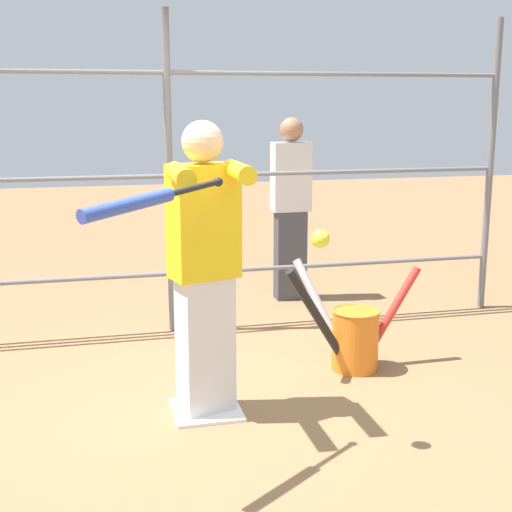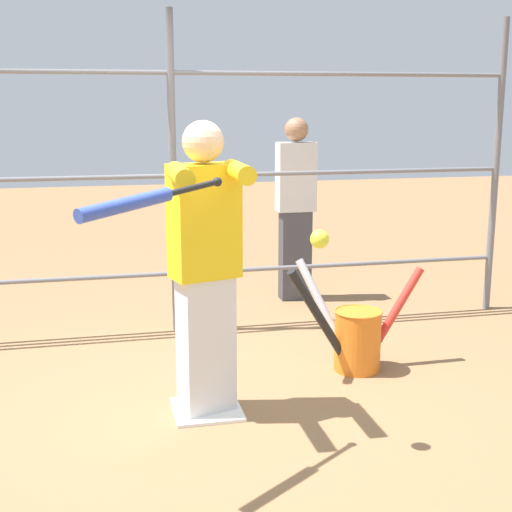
{
  "view_description": "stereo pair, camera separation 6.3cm",
  "coord_description": "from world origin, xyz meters",
  "px_view_note": "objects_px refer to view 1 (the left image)",
  "views": [
    {
      "loc": [
        0.65,
        3.92,
        1.82
      ],
      "look_at": [
        -0.25,
        0.24,
        0.99
      ],
      "focal_mm": 50.0,
      "sensor_mm": 36.0,
      "label": 1
    },
    {
      "loc": [
        0.59,
        3.94,
        1.82
      ],
      "look_at": [
        -0.25,
        0.24,
        0.99
      ],
      "focal_mm": 50.0,
      "sensor_mm": 36.0,
      "label": 2
    }
  ],
  "objects_px": {
    "batter": "(205,261)",
    "bystander_behind_fence": "(291,206)",
    "softball_in_flight": "(320,239)",
    "baseball_bat_swinging": "(141,202)",
    "bat_bucket": "(353,335)"
  },
  "relations": [
    {
      "from": "softball_in_flight",
      "to": "bystander_behind_fence",
      "type": "relative_size",
      "value": 0.06
    },
    {
      "from": "softball_in_flight",
      "to": "bystander_behind_fence",
      "type": "xyz_separation_m",
      "value": [
        -0.7,
        -2.88,
        -0.27
      ]
    },
    {
      "from": "softball_in_flight",
      "to": "bat_bucket",
      "type": "xyz_separation_m",
      "value": [
        -0.61,
        -1.04,
        -0.9
      ]
    },
    {
      "from": "baseball_bat_swinging",
      "to": "bat_bucket",
      "type": "distance_m",
      "value": 2.25
    },
    {
      "from": "baseball_bat_swinging",
      "to": "softball_in_flight",
      "type": "height_order",
      "value": "baseball_bat_swinging"
    },
    {
      "from": "bystander_behind_fence",
      "to": "bat_bucket",
      "type": "bearing_deg",
      "value": 87.22
    },
    {
      "from": "batter",
      "to": "bystander_behind_fence",
      "type": "height_order",
      "value": "batter"
    },
    {
      "from": "baseball_bat_swinging",
      "to": "bystander_behind_fence",
      "type": "xyz_separation_m",
      "value": [
        -1.6,
        -3.07,
        -0.51
      ]
    },
    {
      "from": "bat_bucket",
      "to": "baseball_bat_swinging",
      "type": "bearing_deg",
      "value": 38.96
    },
    {
      "from": "batter",
      "to": "bystander_behind_fence",
      "type": "xyz_separation_m",
      "value": [
        -1.19,
        -2.31,
        -0.06
      ]
    },
    {
      "from": "baseball_bat_swinging",
      "to": "softball_in_flight",
      "type": "relative_size",
      "value": 7.42
    },
    {
      "from": "batter",
      "to": "softball_in_flight",
      "type": "xyz_separation_m",
      "value": [
        -0.49,
        0.57,
        0.21
      ]
    },
    {
      "from": "batter",
      "to": "baseball_bat_swinging",
      "type": "bearing_deg",
      "value": 61.55
    },
    {
      "from": "baseball_bat_swinging",
      "to": "bat_bucket",
      "type": "bearing_deg",
      "value": -141.04
    },
    {
      "from": "bystander_behind_fence",
      "to": "softball_in_flight",
      "type": "bearing_deg",
      "value": 76.41
    }
  ]
}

